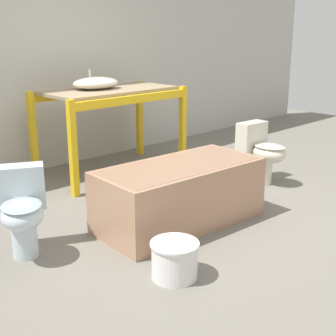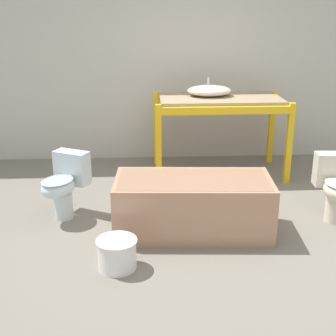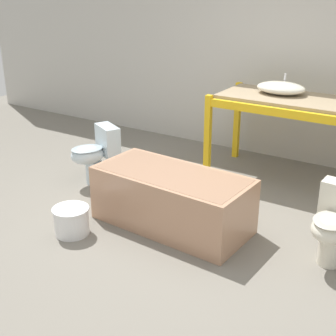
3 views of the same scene
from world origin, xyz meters
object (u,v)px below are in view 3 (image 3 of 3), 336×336
toilet_near (96,152)px  bathtub_main (172,196)px  toilet_far (335,222)px  bucket_white (71,220)px  sink_basin (281,88)px

toilet_near → bathtub_main: bearing=9.8°
toilet_far → bucket_white: bearing=-156.2°
bathtub_main → toilet_near: 1.36m
toilet_near → sink_basin: bearing=66.0°
toilet_far → toilet_near: bearing=178.4°
bathtub_main → bucket_white: (-0.71, -0.65, -0.18)m
bathtub_main → bucket_white: bearing=-133.9°
toilet_far → sink_basin: bearing=128.0°
bucket_white → toilet_far: bearing=20.7°
bathtub_main → toilet_near: (-1.30, 0.41, 0.07)m
sink_basin → toilet_near: (-1.68, -1.36, -0.70)m
bathtub_main → toilet_near: size_ratio=2.28×
bathtub_main → toilet_far: size_ratio=2.28×
toilet_near → bucket_white: bearing=-33.8°
sink_basin → bathtub_main: (-0.38, -1.76, -0.77)m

